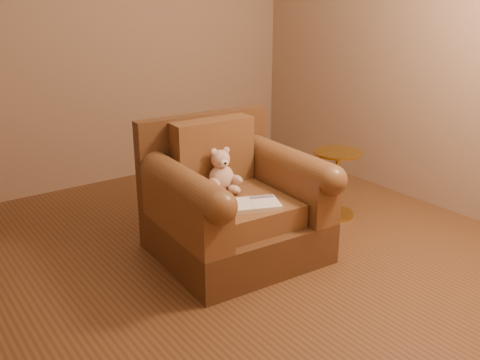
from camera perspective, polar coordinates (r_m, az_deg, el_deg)
floor at (r=3.20m, az=-2.24°, el=-10.30°), size 4.00×4.00×0.00m
armchair at (r=3.36m, az=-0.85°, el=-2.62°), size 0.98×0.94×0.84m
teddy_bear at (r=3.34m, az=-1.91°, el=0.59°), size 0.20×0.23×0.28m
guidebook at (r=3.12m, az=1.20°, el=-2.63°), size 0.38×0.31×0.03m
side_table at (r=3.99m, az=10.24°, el=-0.15°), size 0.36×0.36×0.50m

